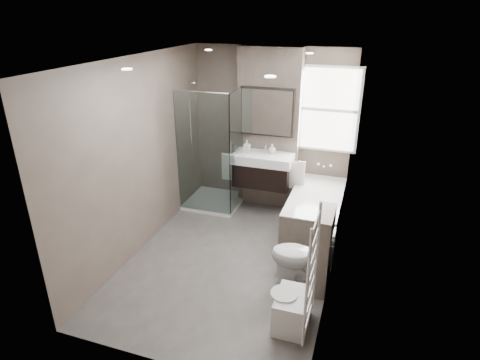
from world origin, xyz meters
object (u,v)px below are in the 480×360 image
at_px(toilet, 302,257).
at_px(bidet, 292,310).
at_px(vanity, 263,169).
at_px(bathtub, 315,210).

distance_m(toilet, bidet, 0.77).
relative_size(vanity, bathtub, 0.59).
height_order(vanity, bidet, vanity).
bearing_deg(bathtub, bidet, -87.59).
bearing_deg(bidet, toilet, 93.40).
distance_m(bathtub, bidet, 2.13).
bearing_deg(bidet, bathtub, 92.41).
relative_size(toilet, bidet, 1.50).
bearing_deg(bathtub, vanity, 160.63).
bearing_deg(vanity, bidet, -67.51).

